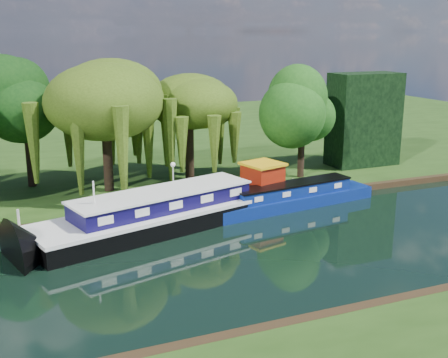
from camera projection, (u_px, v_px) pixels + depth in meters
name	position (u px, v px, depth m)	size (l,w,h in m)	color
ground	(223.00, 257.00, 30.44)	(120.00, 120.00, 0.00)	black
far_bank	(104.00, 142.00, 60.78)	(120.00, 52.00, 0.45)	#1C390F
dutch_barge	(179.00, 209.00, 35.47)	(18.98, 8.88, 3.91)	black
narrowboat	(293.00, 198.00, 39.01)	(12.99, 3.81, 1.87)	navy
red_dinghy	(50.00, 244.00, 32.37)	(2.45, 3.43, 0.71)	maroon
willow_left	(105.00, 102.00, 39.96)	(7.56, 7.56, 9.06)	black
willow_right	(189.00, 112.00, 43.38)	(6.07, 6.07, 7.39)	black
tree_far_mid	(25.00, 105.00, 41.27)	(5.49, 5.49, 8.99)	black
tree_far_right	(303.00, 111.00, 44.24)	(4.70, 4.70, 7.70)	black
conifer_hedge	(364.00, 119.00, 48.82)	(6.00, 3.00, 8.00)	black
lamppost	(173.00, 170.00, 39.39)	(0.36, 0.36, 2.56)	silver
mooring_posts	(169.00, 200.00, 37.52)	(19.16, 0.16, 1.00)	silver
reeds_near	(422.00, 283.00, 26.06)	(33.70, 1.50, 1.10)	#254E15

